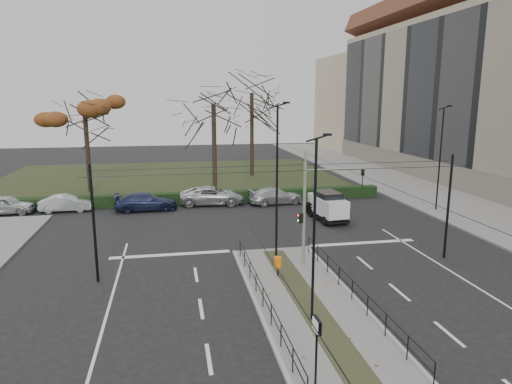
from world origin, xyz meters
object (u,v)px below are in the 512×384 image
parked_car_first (5,205)px  parked_car_second (66,203)px  streetlamp_sidewalk (440,158)px  parked_car_fourth (212,196)px  white_van (328,205)px  rust_tree (85,111)px  streetlamp_median_near (315,229)px  parked_car_third (146,202)px  litter_bin (278,262)px  traffic_light (310,205)px  bare_tree_center (252,99)px  streetlamp_median_far (277,180)px  bare_tree_near (214,110)px  parked_car_fifth (276,196)px  info_panel (317,333)px

parked_car_first → parked_car_second: (4.60, 0.07, -0.09)m
streetlamp_sidewalk → parked_car_fourth: (-17.73, 5.85, -3.63)m
streetlamp_sidewalk → white_van: 10.24m
white_van → rust_tree: size_ratio=0.40×
streetlamp_median_near → parked_car_second: streetlamp_median_near is taller
parked_car_fourth → parked_car_third: bearing=106.8°
litter_bin → parked_car_first: size_ratio=0.22×
litter_bin → parked_car_fourth: size_ratio=0.18×
litter_bin → parked_car_second: bearing=129.0°
white_van → traffic_light: bearing=-115.2°
litter_bin → bare_tree_center: size_ratio=0.08×
streetlamp_median_near → white_van: 16.64m
traffic_light → parked_car_fourth: size_ratio=1.01×
streetlamp_sidewalk → parked_car_second: size_ratio=2.05×
streetlamp_median_far → parked_car_second: size_ratio=2.13×
litter_bin → streetlamp_median_near: streetlamp_median_near is taller
parked_car_second → bare_tree_near: 15.69m
streetlamp_median_near → streetlamp_median_far: bearing=87.6°
streetlamp_median_far → parked_car_fifth: streetlamp_median_far is taller
rust_tree → parked_car_fifth: 20.07m
parked_car_first → traffic_light: bearing=-127.8°
streetlamp_sidewalk → parked_car_fifth: bearing=157.7°
info_panel → streetlamp_median_far: size_ratio=0.26×
litter_bin → info_panel: size_ratio=0.44×
white_van → bare_tree_center: bearing=95.9°
streetlamp_median_near → traffic_light: bearing=74.1°
info_panel → streetlamp_sidewalk: 26.63m
litter_bin → parked_car_fifth: bearing=77.3°
white_van → bare_tree_near: bare_tree_near is taller
streetlamp_median_near → bare_tree_center: size_ratio=0.60×
streetlamp_median_near → parked_car_first: 28.76m
bare_tree_near → parked_car_fifth: bare_tree_near is taller
rust_tree → parked_car_fifth: size_ratio=2.15×
streetlamp_sidewalk → parked_car_fifth: streetlamp_sidewalk is taller
white_van → bare_tree_center: 22.14m
bare_tree_center → parked_car_fifth: size_ratio=2.66×
streetlamp_sidewalk → parked_car_second: (-29.67, 5.50, -3.72)m
traffic_light → bare_tree_near: bare_tree_near is taller
litter_bin → streetlamp_median_near: size_ratio=0.13×
streetlamp_sidewalk → litter_bin: bearing=-144.4°
traffic_light → rust_tree: size_ratio=0.55×
litter_bin → parked_car_fourth: bearing=95.8°
streetlamp_sidewalk → bare_tree_center: 23.31m
rust_tree → litter_bin: bearing=-62.2°
info_panel → bare_tree_center: (5.09, 40.02, 7.04)m
streetlamp_median_far → parked_car_fourth: 14.95m
bare_tree_near → info_panel: bearing=-89.8°
litter_bin → streetlamp_median_far: size_ratio=0.11×
litter_bin → parked_car_second: (-13.69, 16.93, -0.18)m
info_panel → traffic_light: bearing=74.0°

